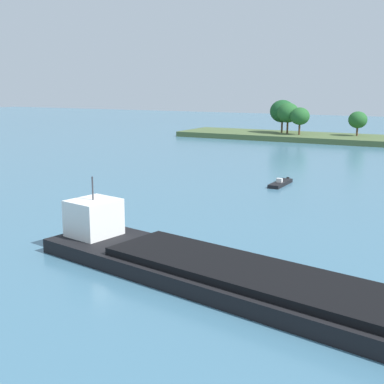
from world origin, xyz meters
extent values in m
cube|color=#4C6038|center=(12.54, 98.78, 0.61)|extent=(81.48, 15.71, 1.21)
cylinder|color=#513823|center=(-4.30, 100.15, 2.58)|extent=(0.44, 0.44, 2.74)
ellipsoid|color=#194C23|center=(-4.30, 100.15, 6.31)|extent=(5.90, 5.90, 5.31)
cylinder|color=#513823|center=(-2.40, 98.48, 2.63)|extent=(0.44, 0.44, 2.84)
ellipsoid|color=#235B28|center=(-2.40, 98.48, 6.09)|extent=(5.11, 5.11, 4.60)
cylinder|color=#513823|center=(0.91, 97.07, 2.45)|extent=(0.44, 0.44, 2.49)
ellipsoid|color=#235B28|center=(0.91, 97.07, 5.46)|extent=(4.40, 4.40, 3.96)
cylinder|color=#513823|center=(13.09, 100.74, 2.18)|extent=(0.44, 0.44, 1.93)
ellipsoid|color=#235B28|center=(13.09, 100.74, 4.80)|extent=(4.15, 4.15, 3.74)
cube|color=black|center=(15.06, 42.65, 0.22)|extent=(1.41, 5.72, 0.44)
cube|color=white|center=(15.06, 42.22, 0.69)|extent=(0.70, 0.50, 0.50)
cube|color=black|center=(15.06, 45.66, 0.28)|extent=(0.32, 0.28, 0.56)
cube|color=black|center=(24.87, 8.46, 0.53)|extent=(33.64, 12.15, 1.05)
cube|color=black|center=(26.35, 8.19, 1.30)|extent=(23.72, 9.44, 0.50)
cube|color=white|center=(10.78, 11.01, 2.45)|extent=(3.77, 4.01, 2.80)
cylinder|color=#333338|center=(10.78, 11.01, 4.75)|extent=(0.12, 0.12, 1.80)
cylinder|color=red|center=(8.64, 14.88, 0.60)|extent=(0.70, 0.70, 1.20)
cone|color=red|center=(8.64, 14.88, 1.55)|extent=(0.49, 0.49, 0.70)
camera|label=1|loc=(35.81, -19.39, 12.48)|focal=48.45mm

